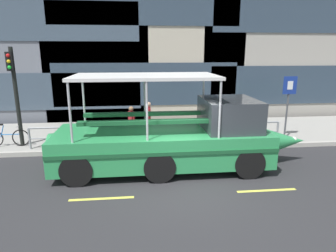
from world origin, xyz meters
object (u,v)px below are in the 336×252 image
(traffic_light_pole, at_px, (15,88))
(pedestrian_near_bow, at_px, (230,114))
(pedestrian_mid_right, at_px, (131,120))
(leaned_bicycle, at_px, (8,138))
(pedestrian_mid_left, at_px, (149,116))
(parking_sign, at_px, (289,97))
(duck_tour_boat, at_px, (176,138))

(traffic_light_pole, xyz_separation_m, pedestrian_near_bow, (8.99, 0.39, -1.37))
(traffic_light_pole, bearing_deg, pedestrian_mid_right, 4.91)
(traffic_light_pole, bearing_deg, leaned_bicycle, -178.76)
(traffic_light_pole, bearing_deg, pedestrian_mid_left, 7.25)
(parking_sign, xyz_separation_m, pedestrian_mid_right, (-6.83, 0.54, -0.98))
(parking_sign, distance_m, pedestrian_mid_right, 6.92)
(leaned_bicycle, xyz_separation_m, pedestrian_mid_right, (5.07, 0.40, 0.53))
(pedestrian_mid_left, distance_m, pedestrian_mid_right, 0.82)
(leaned_bicycle, relative_size, pedestrian_mid_left, 1.06)
(parking_sign, distance_m, pedestrian_mid_left, 6.18)
(traffic_light_pole, xyz_separation_m, leaned_bicycle, (-0.53, -0.01, -2.05))
(leaned_bicycle, bearing_deg, traffic_light_pole, 1.24)
(parking_sign, xyz_separation_m, pedestrian_mid_left, (-6.06, 0.83, -0.90))
(duck_tour_boat, relative_size, pedestrian_mid_left, 5.51)
(traffic_light_pole, distance_m, pedestrian_mid_right, 4.80)
(pedestrian_mid_left, bearing_deg, pedestrian_near_bow, -4.37)
(parking_sign, xyz_separation_m, leaned_bicycle, (-11.90, 0.14, -1.51))
(pedestrian_near_bow, xyz_separation_m, pedestrian_mid_right, (-4.45, -0.00, -0.14))
(parking_sign, height_order, pedestrian_mid_left, parking_sign)
(traffic_light_pole, bearing_deg, parking_sign, -0.76)
(duck_tour_boat, bearing_deg, parking_sign, 24.05)
(traffic_light_pole, height_order, leaned_bicycle, traffic_light_pole)
(pedestrian_mid_left, bearing_deg, traffic_light_pole, -172.75)
(pedestrian_mid_left, bearing_deg, duck_tour_boat, -75.17)
(traffic_light_pole, xyz_separation_m, duck_tour_boat, (6.14, -2.48, -1.55))
(pedestrian_near_bow, distance_m, pedestrian_mid_left, 3.69)
(parking_sign, height_order, duck_tour_boat, duck_tour_boat)
(parking_sign, distance_m, leaned_bicycle, 11.99)
(duck_tour_boat, bearing_deg, traffic_light_pole, 157.99)
(leaned_bicycle, distance_m, pedestrian_mid_left, 5.91)
(leaned_bicycle, distance_m, pedestrian_near_bow, 9.55)
(leaned_bicycle, bearing_deg, pedestrian_mid_left, 6.71)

